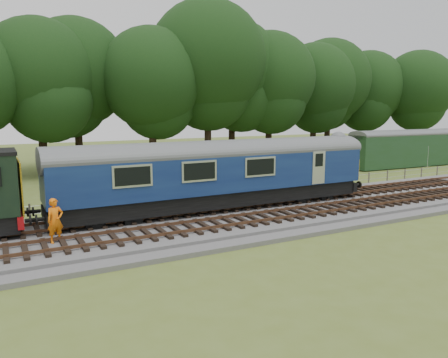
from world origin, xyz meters
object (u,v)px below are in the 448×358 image
dmu_railcar (219,169)px  worker (55,221)px  parked_coach (411,146)px  caravan (425,154)px

dmu_railcar → worker: 9.17m
parked_coach → caravan: (2.79, 0.46, -0.99)m
dmu_railcar → parked_coach: (26.67, 9.26, -0.55)m
dmu_railcar → worker: bearing=-165.2°
worker → dmu_railcar: bearing=-2.3°
dmu_railcar → caravan: bearing=18.2°
dmu_railcar → parked_coach: bearing=19.1°
worker → parked_coach: size_ratio=0.13×
worker → caravan: size_ratio=0.43×
parked_coach → dmu_railcar: bearing=-158.9°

